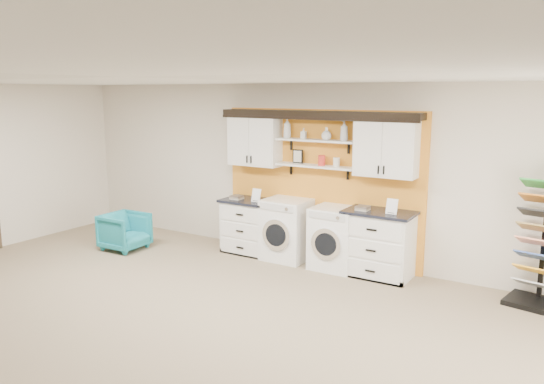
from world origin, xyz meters
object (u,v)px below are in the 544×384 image
Objects in this scene: base_cabinet_left at (250,226)px; washer at (287,229)px; base_cabinet_right at (379,244)px; sample_rack at (538,263)px; dryer at (336,238)px; armchair at (125,231)px.

washer is (0.71, -0.00, 0.04)m from base_cabinet_left.
base_cabinet_right is 0.56× the size of sample_rack.
dryer is 1.37× the size of armchair.
sample_rack is at bearing -82.25° from armchair.
washer is 0.55× the size of sample_rack.
washer reaches higher than armchair.
sample_rack is (4.34, 0.04, 0.10)m from base_cabinet_left.
base_cabinet_left is at bearing 179.73° from washer.
base_cabinet_left is at bearing -169.20° from sample_rack.
base_cabinet_left is 1.57m from dryer.
sample_rack is 6.36m from armchair.
base_cabinet_left is 1.33× the size of armchair.
base_cabinet_right is at bearing 0.12° from washer.
armchair is (-6.26, -1.04, -0.24)m from sample_rack.
sample_rack is (2.77, 0.04, 0.08)m from dryer.
base_cabinet_right reaches higher than base_cabinet_left.
armchair is at bearing -163.97° from dryer.
base_cabinet_right reaches higher than armchair.
sample_rack reaches higher than base_cabinet_right.
washer is 0.86m from dryer.
sample_rack reaches higher than washer.
washer is at bearing -169.05° from sample_rack.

